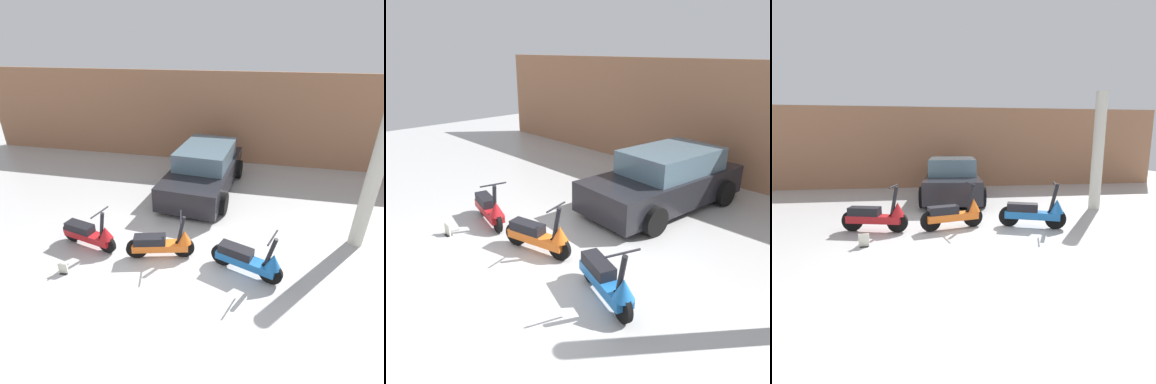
# 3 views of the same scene
# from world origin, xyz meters

# --- Properties ---
(ground_plane) EXTENTS (28.00, 28.00, 0.00)m
(ground_plane) POSITION_xyz_m (0.00, 0.00, 0.00)
(ground_plane) COLOR #B2B2B2
(wall_back) EXTENTS (19.60, 0.12, 3.40)m
(wall_back) POSITION_xyz_m (0.00, 7.13, 1.70)
(wall_back) COLOR #9E6B4C
(wall_back) RESTS_ON ground_plane
(scooter_front_left) EXTENTS (1.51, 0.66, 1.07)m
(scooter_front_left) POSITION_xyz_m (-1.96, 0.78, 0.38)
(scooter_front_left) COLOR black
(scooter_front_left) RESTS_ON ground_plane
(scooter_front_right) EXTENTS (1.49, 0.67, 1.06)m
(scooter_front_right) POSITION_xyz_m (-0.19, 0.79, 0.38)
(scooter_front_right) COLOR black
(scooter_front_right) RESTS_ON ground_plane
(scooter_front_center) EXTENTS (1.50, 0.78, 1.09)m
(scooter_front_center) POSITION_xyz_m (1.68, 0.62, 0.39)
(scooter_front_center) COLOR black
(scooter_front_center) RESTS_ON ground_plane
(car_rear_left) EXTENTS (2.31, 4.33, 1.42)m
(car_rear_left) POSITION_xyz_m (0.09, 4.41, 0.68)
(car_rear_left) COLOR black
(car_rear_left) RESTS_ON ground_plane
(placard_near_left_scooter) EXTENTS (0.20, 0.13, 0.26)m
(placard_near_left_scooter) POSITION_xyz_m (-2.08, -0.17, 0.11)
(placard_near_left_scooter) COLOR black
(placard_near_left_scooter) RESTS_ON ground_plane
(support_column_side) EXTENTS (0.32, 0.32, 3.40)m
(support_column_side) POSITION_xyz_m (4.15, 2.23, 1.70)
(support_column_side) COLOR beige
(support_column_side) RESTS_ON ground_plane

